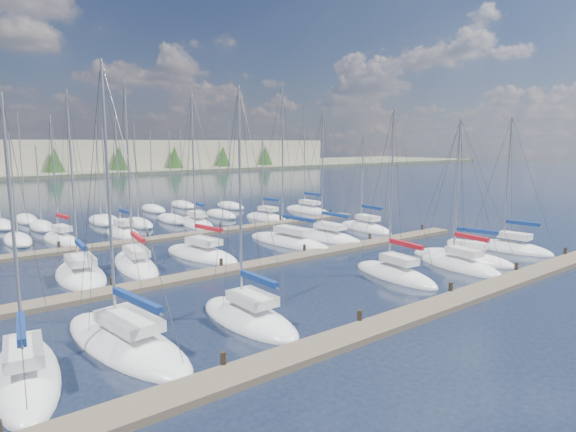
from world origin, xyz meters
TOP-DOWN VIEW (x-y plane):
  - ground at (0.00, 60.00)m, footprint 400.00×400.00m
  - dock_near at (0.00, 2.01)m, footprint 44.00×1.93m
  - dock_mid at (0.00, 16.01)m, footprint 44.00×1.93m
  - dock_far at (0.00, 30.01)m, footprint 44.00×1.93m
  - sailboat_a at (-18.55, 7.14)m, footprint 3.67×8.57m
  - sailboat_p at (3.60, 35.59)m, footprint 4.29×8.84m
  - sailboat_k at (5.63, 21.08)m, footprint 3.84×10.54m
  - sailboat_o at (-5.08, 34.85)m, footprint 2.59×6.66m
  - sailboat_h at (-12.81, 21.09)m, footprint 3.82×8.34m
  - sailboat_g at (19.15, 7.05)m, footprint 3.30×7.41m
  - sailboat_i at (-8.75, 21.48)m, footprint 3.76×9.30m
  - sailboat_f at (12.61, 7.55)m, footprint 4.00×8.44m
  - sailboat_b at (-14.32, 7.89)m, footprint 4.46×10.46m
  - sailboat_e at (10.34, 6.34)m, footprint 3.10×7.46m
  - sailboat_l at (9.91, 20.52)m, footprint 3.46×8.84m
  - sailboat_c at (-8.08, 6.99)m, footprint 2.98×7.73m
  - sailboat_q at (12.20, 34.00)m, footprint 3.23×7.12m
  - sailboat_m at (16.64, 21.78)m, footprint 3.04×7.81m
  - sailboat_j at (-3.20, 21.56)m, footprint 4.34×8.86m
  - sailboat_d at (4.61, 7.73)m, footprint 3.14×7.73m
  - sailboat_r at (20.35, 35.82)m, footprint 2.67×8.54m
  - sailboat_n at (-10.86, 35.12)m, footprint 2.98×7.07m
  - distant_boats at (-4.34, 43.76)m, footprint 36.93×20.75m

SIDE VIEW (x-z plane):
  - ground at x=0.00m, z-range 0.00..0.00m
  - dock_near at x=0.00m, z-range -0.40..0.70m
  - dock_mid at x=0.00m, z-range -0.40..0.70m
  - dock_far at x=0.00m, z-range -0.40..0.70m
  - sailboat_b at x=-14.32m, z-range -6.68..7.02m
  - sailboat_l at x=9.91m, z-range -6.36..6.71m
  - sailboat_h at x=-12.81m, z-range -6.61..6.96m
  - sailboat_q at x=12.20m, z-range -4.98..5.33m
  - sailboat_m at x=16.64m, z-range -5.26..5.61m
  - sailboat_a at x=-18.55m, z-range -5.80..6.16m
  - sailboat_j at x=-3.20m, z-range -6.91..7.27m
  - sailboat_c at x=-8.08m, z-range -6.28..6.64m
  - sailboat_f at x=12.61m, z-range -5.72..6.08m
  - sailboat_p at x=3.60m, z-range -6.96..7.33m
  - sailboat_k at x=5.63m, z-range -7.49..7.86m
  - sailboat_g at x=19.15m, z-range -5.92..6.29m
  - sailboat_e at x=10.34m, z-range -5.71..6.08m
  - sailboat_d at x=4.61m, z-range -6.05..6.43m
  - sailboat_r at x=20.35m, z-range -6.75..7.13m
  - sailboat_i at x=-8.75m, z-range -7.14..7.52m
  - sailboat_o at x=-5.08m, z-range -6.12..6.51m
  - sailboat_n at x=-10.86m, z-range -6.12..6.52m
  - distant_boats at x=-4.34m, z-range -6.36..6.94m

